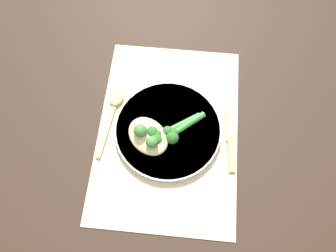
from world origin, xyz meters
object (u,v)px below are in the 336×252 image
Objects in this scene: plate at (168,129)px; broccoli_stalk_front at (176,132)px; spoon at (114,106)px; knife at (230,136)px; broccoli_stalk_rear at (160,134)px; chicken_fillet at (148,136)px.

broccoli_stalk_front is (0.01, 0.02, 0.02)m from plate.
spoon is at bearing 28.78° from broccoli_stalk_front.
spoon is (-0.05, -0.29, 0.00)m from knife.
plate reaches higher than spoon.
broccoli_stalk_rear is 0.04m from broccoli_stalk_front.
broccoli_stalk_front is 0.55× the size of knife.
plate is 0.03m from broccoli_stalk_rear.
broccoli_stalk_front is at bearing 179.90° from knife.
plate is at bearing -13.48° from spoon.
plate is 2.01× the size of broccoli_stalk_rear.
broccoli_stalk_front is (-0.01, 0.04, -0.00)m from broccoli_stalk_rear.
broccoli_stalk_rear is at bearing -177.97° from knife.
knife is at bearing 89.58° from plate.
chicken_fillet is 0.73× the size of knife.
broccoli_stalk_front reaches higher than knife.
broccoli_stalk_rear reaches higher than plate.
knife is (-0.03, 0.19, -0.02)m from chicken_fillet.
plate is 0.15m from spoon.
plate is at bearing -72.97° from broccoli_stalk_rear.
plate is at bearing 19.42° from broccoli_stalk_front.
chicken_fillet is at bearing -176.58° from knife.
broccoli_stalk_rear reaches higher than knife.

